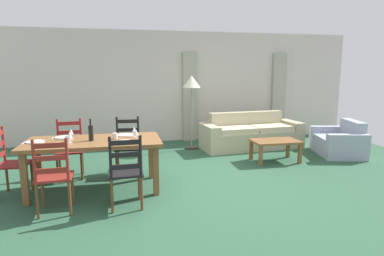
% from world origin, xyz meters
% --- Properties ---
extents(ground_plane, '(9.60, 9.60, 0.02)m').
position_xyz_m(ground_plane, '(0.00, 0.00, -0.01)').
color(ground_plane, '#2A5239').
extents(wall_far, '(9.60, 0.16, 2.70)m').
position_xyz_m(wall_far, '(0.00, 3.30, 1.35)').
color(wall_far, beige).
rests_on(wall_far, ground_plane).
extents(curtain_panel_left, '(0.35, 0.08, 2.20)m').
position_xyz_m(curtain_panel_left, '(0.54, 3.16, 1.10)').
color(curtain_panel_left, '#A7A793').
rests_on(curtain_panel_left, ground_plane).
extents(curtain_panel_right, '(0.35, 0.08, 2.20)m').
position_xyz_m(curtain_panel_right, '(2.94, 3.16, 1.10)').
color(curtain_panel_right, '#A7A793').
rests_on(curtain_panel_right, ground_plane).
extents(dining_table, '(1.90, 0.96, 0.75)m').
position_xyz_m(dining_table, '(-1.54, -0.02, 0.66)').
color(dining_table, brown).
rests_on(dining_table, ground_plane).
extents(dining_chair_near_left, '(0.44, 0.42, 0.96)m').
position_xyz_m(dining_chair_near_left, '(-1.96, -0.75, 0.48)').
color(dining_chair_near_left, maroon).
rests_on(dining_chair_near_left, ground_plane).
extents(dining_chair_near_right, '(0.44, 0.42, 0.96)m').
position_xyz_m(dining_chair_near_right, '(-1.10, -0.77, 0.48)').
color(dining_chair_near_right, black).
rests_on(dining_chair_near_right, ground_plane).
extents(dining_chair_far_left, '(0.45, 0.43, 0.96)m').
position_xyz_m(dining_chair_far_left, '(-1.98, 0.70, 0.48)').
color(dining_chair_far_left, maroon).
rests_on(dining_chair_far_left, ground_plane).
extents(dining_chair_far_right, '(0.45, 0.43, 0.96)m').
position_xyz_m(dining_chair_far_right, '(-1.05, 0.73, 0.48)').
color(dining_chair_far_right, black).
rests_on(dining_chair_far_right, ground_plane).
extents(dining_chair_head_west, '(0.42, 0.43, 0.96)m').
position_xyz_m(dining_chair_head_west, '(-2.68, 0.01, 0.48)').
color(dining_chair_head_west, maroon).
rests_on(dining_chair_head_west, ground_plane).
extents(dinner_plate_near_left, '(0.24, 0.24, 0.02)m').
position_xyz_m(dinner_plate_near_left, '(-1.99, -0.27, 0.76)').
color(dinner_plate_near_left, white).
rests_on(dinner_plate_near_left, dining_table).
extents(fork_near_left, '(0.03, 0.17, 0.01)m').
position_xyz_m(fork_near_left, '(-2.14, -0.27, 0.75)').
color(fork_near_left, silver).
rests_on(fork_near_left, dining_table).
extents(dinner_plate_near_right, '(0.24, 0.24, 0.02)m').
position_xyz_m(dinner_plate_near_right, '(-1.09, -0.27, 0.76)').
color(dinner_plate_near_right, white).
rests_on(dinner_plate_near_right, dining_table).
extents(fork_near_right, '(0.02, 0.17, 0.01)m').
position_xyz_m(fork_near_right, '(-1.24, -0.27, 0.75)').
color(fork_near_right, silver).
rests_on(fork_near_right, dining_table).
extents(dinner_plate_far_left, '(0.24, 0.24, 0.02)m').
position_xyz_m(dinner_plate_far_left, '(-1.99, 0.23, 0.76)').
color(dinner_plate_far_left, white).
rests_on(dinner_plate_far_left, dining_table).
extents(fork_far_left, '(0.03, 0.17, 0.01)m').
position_xyz_m(fork_far_left, '(-2.14, 0.23, 0.75)').
color(fork_far_left, silver).
rests_on(fork_far_left, dining_table).
extents(dinner_plate_far_right, '(0.24, 0.24, 0.02)m').
position_xyz_m(dinner_plate_far_right, '(-1.09, 0.23, 0.76)').
color(dinner_plate_far_right, white).
rests_on(dinner_plate_far_right, dining_table).
extents(fork_far_right, '(0.03, 0.17, 0.01)m').
position_xyz_m(fork_far_right, '(-1.24, 0.23, 0.75)').
color(fork_far_right, silver).
rests_on(fork_far_right, dining_table).
extents(dinner_plate_head_west, '(0.24, 0.24, 0.02)m').
position_xyz_m(dinner_plate_head_west, '(-2.32, -0.02, 0.76)').
color(dinner_plate_head_west, white).
rests_on(dinner_plate_head_west, dining_table).
extents(fork_head_west, '(0.03, 0.17, 0.01)m').
position_xyz_m(fork_head_west, '(-2.47, -0.02, 0.75)').
color(fork_head_west, silver).
rests_on(fork_head_west, dining_table).
extents(wine_bottle, '(0.07, 0.07, 0.32)m').
position_xyz_m(wine_bottle, '(-1.57, -0.05, 0.87)').
color(wine_bottle, black).
rests_on(wine_bottle, dining_table).
extents(wine_glass_near_left, '(0.06, 0.06, 0.16)m').
position_xyz_m(wine_glass_near_left, '(-1.84, -0.15, 0.86)').
color(wine_glass_near_left, white).
rests_on(wine_glass_near_left, dining_table).
extents(wine_glass_near_right, '(0.06, 0.06, 0.16)m').
position_xyz_m(wine_glass_near_right, '(-0.93, -0.17, 0.86)').
color(wine_glass_near_right, white).
rests_on(wine_glass_near_right, dining_table).
extents(wine_glass_far_left, '(0.06, 0.06, 0.16)m').
position_xyz_m(wine_glass_far_left, '(-1.86, 0.10, 0.86)').
color(wine_glass_far_left, white).
rests_on(wine_glass_far_left, dining_table).
extents(wine_glass_far_right, '(0.06, 0.06, 0.16)m').
position_xyz_m(wine_glass_far_right, '(-0.95, 0.10, 0.86)').
color(wine_glass_far_right, white).
rests_on(wine_glass_far_right, dining_table).
extents(coffee_cup_primary, '(0.07, 0.07, 0.09)m').
position_xyz_m(coffee_cup_primary, '(-1.23, -0.01, 0.80)').
color(coffee_cup_primary, silver).
rests_on(coffee_cup_primary, dining_table).
extents(coffee_cup_secondary, '(0.07, 0.07, 0.09)m').
position_xyz_m(coffee_cup_secondary, '(-1.87, -0.08, 0.80)').
color(coffee_cup_secondary, silver).
rests_on(coffee_cup_secondary, dining_table).
extents(couch, '(2.34, 1.01, 0.80)m').
position_xyz_m(couch, '(1.73, 2.08, 0.29)').
color(couch, '#B9AF8C').
rests_on(couch, ground_plane).
extents(coffee_table, '(0.90, 0.56, 0.42)m').
position_xyz_m(coffee_table, '(1.75, 0.86, 0.36)').
color(coffee_table, brown).
rests_on(coffee_table, ground_plane).
extents(armchair_upholstered, '(1.05, 1.32, 0.72)m').
position_xyz_m(armchair_upholstered, '(3.36, 1.10, 0.25)').
color(armchair_upholstered, '#9EA6BC').
rests_on(armchair_upholstered, ground_plane).
extents(standing_lamp, '(0.40, 0.40, 1.64)m').
position_xyz_m(standing_lamp, '(0.39, 2.26, 1.41)').
color(standing_lamp, '#332D28').
rests_on(standing_lamp, ground_plane).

